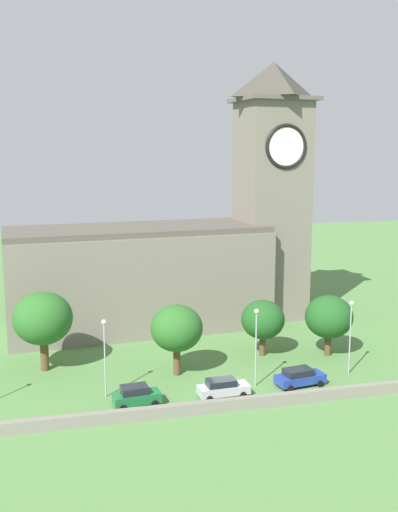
# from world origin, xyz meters

# --- Properties ---
(ground_plane) EXTENTS (200.00, 200.00, 0.00)m
(ground_plane) POSITION_xyz_m (0.00, 15.00, 0.00)
(ground_plane) COLOR #517F42
(church) EXTENTS (39.37, 14.04, 33.23)m
(church) POSITION_xyz_m (0.55, 22.42, 9.68)
(church) COLOR slate
(church) RESTS_ON ground
(quay_barrier) EXTENTS (42.55, 0.70, 1.05)m
(quay_barrier) POSITION_xyz_m (0.00, -4.60, 0.53)
(quay_barrier) COLOR gray
(quay_barrier) RESTS_ON ground
(car_green) EXTENTS (4.30, 2.38, 1.91)m
(car_green) POSITION_xyz_m (-8.83, -1.76, 0.96)
(car_green) COLOR #1E6B38
(car_green) RESTS_ON ground
(car_silver) EXTENTS (4.79, 2.21, 1.69)m
(car_silver) POSITION_xyz_m (-0.81, -1.63, 0.86)
(car_silver) COLOR silver
(car_silver) RESTS_ON ground
(car_blue) EXTENTS (4.99, 2.79, 1.72)m
(car_blue) POSITION_xyz_m (7.05, -0.92, 0.87)
(car_blue) COLOR #233D9E
(car_blue) RESTS_ON ground
(streetlamp_west_mid) EXTENTS (0.44, 0.44, 7.34)m
(streetlamp_west_mid) POSITION_xyz_m (-11.24, 0.93, 4.87)
(streetlamp_west_mid) COLOR #9EA0A5
(streetlamp_west_mid) RESTS_ON ground
(streetlamp_central) EXTENTS (0.44, 0.44, 7.63)m
(streetlamp_central) POSITION_xyz_m (2.91, 0.03, 5.03)
(streetlamp_central) COLOR #9EA0A5
(streetlamp_central) RESTS_ON ground
(streetlamp_east_mid) EXTENTS (0.44, 0.44, 7.58)m
(streetlamp_east_mid) POSITION_xyz_m (13.15, 0.81, 5.00)
(streetlamp_east_mid) COLOR #9EA0A5
(streetlamp_east_mid) RESTS_ON ground
(tree_churchyard) EXTENTS (5.21, 5.21, 7.22)m
(tree_churchyard) POSITION_xyz_m (-3.78, 4.72, 4.84)
(tree_churchyard) COLOR brown
(tree_churchyard) RESTS_ON ground
(tree_riverside_west) EXTENTS (6.00, 6.00, 8.21)m
(tree_riverside_west) POSITION_xyz_m (-16.67, 9.24, 5.47)
(tree_riverside_west) COLOR brown
(tree_riverside_west) RESTS_ON ground
(tree_riverside_east) EXTENTS (5.21, 5.21, 6.71)m
(tree_riverside_east) POSITION_xyz_m (13.54, 6.39, 4.34)
(tree_riverside_east) COLOR brown
(tree_riverside_east) RESTS_ON ground
(tree_by_tower) EXTENTS (4.74, 4.74, 6.20)m
(tree_by_tower) POSITION_xyz_m (6.54, 8.09, 4.04)
(tree_by_tower) COLOR brown
(tree_by_tower) RESTS_ON ground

